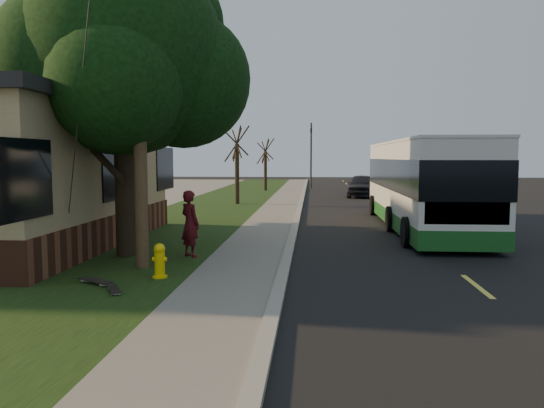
{
  "coord_description": "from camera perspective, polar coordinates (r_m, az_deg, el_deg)",
  "views": [
    {
      "loc": [
        0.64,
        -10.91,
        2.63
      ],
      "look_at": [
        -0.34,
        1.85,
        1.5
      ],
      "focal_mm": 35.0,
      "sensor_mm": 36.0,
      "label": 1
    }
  ],
  "objects": [
    {
      "name": "skateboard_spare",
      "position": [
        11.42,
        -18.48,
        -7.84
      ],
      "size": [
        0.89,
        0.69,
        0.09
      ],
      "color": "black",
      "rests_on": "grass_verge"
    },
    {
      "name": "skateboarder",
      "position": [
        13.79,
        -8.81,
        -2.1
      ],
      "size": [
        0.74,
        0.72,
        1.72
      ],
      "primitive_type": "imported",
      "rotation": [
        0.0,
        0.0,
        2.44
      ],
      "color": "#4B0F14",
      "rests_on": "grass_verge"
    },
    {
      "name": "distant_car",
      "position": [
        35.75,
        9.62,
        1.98
      ],
      "size": [
        2.35,
        4.64,
        1.51
      ],
      "primitive_type": "imported",
      "rotation": [
        0.0,
        0.0,
        -0.13
      ],
      "color": "black",
      "rests_on": "ground"
    },
    {
      "name": "bare_tree_near",
      "position": [
        29.21,
        -3.78,
        4.1
      ],
      "size": [
        1.38,
        1.21,
        4.31
      ],
      "color": "black",
      "rests_on": "grass_verge"
    },
    {
      "name": "road",
      "position": [
        21.34,
        13.41,
        -2.15
      ],
      "size": [
        8.0,
        80.0,
        0.01
      ],
      "primitive_type": "cube",
      "color": "black",
      "rests_on": "ground"
    },
    {
      "name": "skateboard_main",
      "position": [
        10.67,
        -16.64,
        -8.78
      ],
      "size": [
        0.5,
        0.71,
        0.07
      ],
      "color": "black",
      "rests_on": "grass_verge"
    },
    {
      "name": "leafy_tree",
      "position": [
        14.61,
        -15.45,
        14.87
      ],
      "size": [
        6.3,
        6.0,
        7.8
      ],
      "color": "black",
      "rests_on": "grass_verge"
    },
    {
      "name": "bare_tree_far",
      "position": [
        41.08,
        -0.71,
        4.18
      ],
      "size": [
        1.38,
        1.21,
        4.03
      ],
      "color": "black",
      "rests_on": "grass_verge"
    },
    {
      "name": "ground",
      "position": [
        11.24,
        1.02,
        -8.49
      ],
      "size": [
        120.0,
        120.0,
        0.0
      ],
      "primitive_type": "plane",
      "color": "black",
      "rests_on": "ground"
    },
    {
      "name": "traffic_signal",
      "position": [
        44.91,
        4.21,
        5.72
      ],
      "size": [
        0.18,
        0.22,
        5.5
      ],
      "color": "#2D2D30",
      "rests_on": "ground"
    },
    {
      "name": "utility_pole",
      "position": [
        12.7,
        -14.2,
        13.96
      ],
      "size": [
        2.86,
        3.21,
        9.07
      ],
      "color": "#473321",
      "rests_on": "ground"
    },
    {
      "name": "sidewalk",
      "position": [
        21.13,
        -0.1,
        -1.99
      ],
      "size": [
        2.0,
        80.0,
        0.08
      ],
      "primitive_type": "cube",
      "color": "slate",
      "rests_on": "ground"
    },
    {
      "name": "grass_verge",
      "position": [
        21.69,
        -9.37,
        -1.89
      ],
      "size": [
        5.0,
        80.0,
        0.07
      ],
      "primitive_type": "cube",
      "color": "black",
      "rests_on": "ground"
    },
    {
      "name": "curb",
      "position": [
        21.08,
        2.61,
        -1.96
      ],
      "size": [
        0.25,
        80.0,
        0.12
      ],
      "primitive_type": "cube",
      "color": "gray",
      "rests_on": "ground"
    },
    {
      "name": "transit_bus",
      "position": [
        20.3,
        15.75,
        2.26
      ],
      "size": [
        2.74,
        11.86,
        3.21
      ],
      "color": "silver",
      "rests_on": "ground"
    },
    {
      "name": "fire_hydrant",
      "position": [
        11.59,
        -11.99,
        -6.0
      ],
      "size": [
        0.32,
        0.32,
        0.74
      ],
      "color": "yellow",
      "rests_on": "grass_verge"
    },
    {
      "name": "dumpster",
      "position": [
        20.52,
        -21.45,
        -0.88
      ],
      "size": [
        1.64,
        1.49,
        1.18
      ],
      "color": "black",
      "rests_on": "building_lot"
    }
  ]
}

